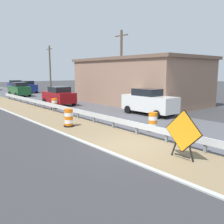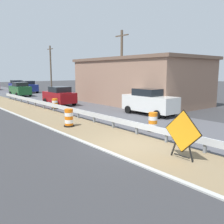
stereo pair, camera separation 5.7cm
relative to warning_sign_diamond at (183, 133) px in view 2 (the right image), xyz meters
name	(u,v)px [view 2 (the right image)]	position (x,y,z in m)	size (l,w,h in m)	color
ground_plane	(127,146)	(-0.52, 2.71, -1.07)	(160.00, 160.00, 0.00)	#333335
median_dirt_strip	(133,144)	(-0.08, 2.71, -1.06)	(3.28, 120.00, 0.01)	#7F6B4C
far_lane_asphalt	(192,129)	(4.84, 2.71, -1.06)	(6.55, 120.00, 0.00)	#4C4C51
curb_near_edge	(105,151)	(-1.82, 2.71, -1.06)	(0.20, 120.00, 0.11)	#ADADA8
guardrail_median	(136,125)	(1.32, 3.97, -0.55)	(0.18, 47.98, 0.71)	silver
warning_sign_diamond	(183,133)	(0.00, 0.00, 0.00)	(0.09, 1.75, 2.02)	black
traffic_barrel_nearest	(153,123)	(2.66, 3.93, -0.56)	(0.64, 0.64, 1.11)	orange
traffic_barrel_close	(69,119)	(-0.58, 8.13, -0.55)	(0.67, 0.67, 1.13)	orange
traffic_barrel_mid	(55,104)	(2.15, 15.71, -0.63)	(0.64, 0.64, 0.98)	orange
car_lead_near_lane	(20,89)	(3.80, 30.11, -0.07)	(2.15, 4.50, 1.98)	#195128
car_trailing_near_lane	(149,102)	(6.70, 7.96, -0.01)	(2.06, 4.75, 2.11)	silver
car_mid_far_lane	(17,85)	(6.80, 40.72, -0.10)	(1.98, 4.30, 1.92)	navy
car_trailing_far_lane	(59,96)	(3.76, 17.95, -0.10)	(2.13, 4.38, 1.93)	maroon
car_distant_a	(28,87)	(6.81, 34.97, -0.08)	(2.09, 4.29, 1.97)	navy
roadside_shop_near	(139,81)	(11.28, 13.76, 1.40)	(8.20, 14.44, 4.90)	#93705B
utility_pole_near	(122,68)	(8.08, 12.99, 2.79)	(0.24, 1.80, 7.40)	brown
utility_pole_mid	(51,69)	(9.25, 31.44, 2.82)	(0.24, 1.80, 7.47)	brown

